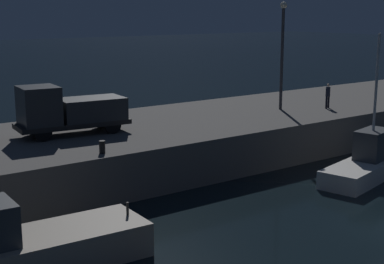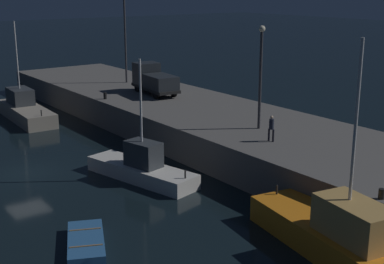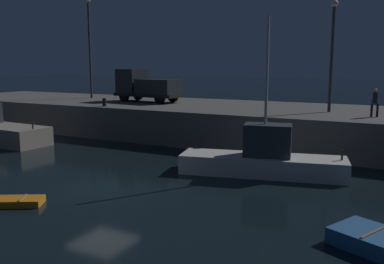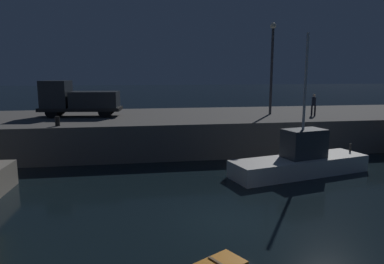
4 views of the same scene
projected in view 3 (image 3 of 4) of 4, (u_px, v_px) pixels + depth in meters
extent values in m
plane|color=black|center=(102.00, 188.00, 18.15)|extent=(320.00, 320.00, 0.00)
cube|color=#5B5956|center=(231.00, 122.00, 30.79)|extent=(56.59, 10.70, 2.34)
cylinder|color=#262626|center=(33.00, 125.00, 26.79)|extent=(0.10, 0.10, 0.50)
cube|color=silver|center=(262.00, 165.00, 20.36)|extent=(8.25, 3.85, 0.93)
cube|color=#33383D|center=(268.00, 140.00, 20.10)|extent=(2.49, 1.83, 1.57)
cylinder|color=silver|center=(267.00, 71.00, 19.60)|extent=(0.14, 0.14, 5.10)
cylinder|color=#262626|center=(342.00, 155.00, 19.33)|extent=(0.10, 0.10, 0.50)
cube|color=olive|center=(375.00, 232.00, 12.11)|extent=(0.69, 1.38, 0.04)
cube|color=orange|center=(7.00, 202.00, 15.92)|extent=(2.74, 2.10, 0.27)
cube|color=olive|center=(22.00, 198.00, 15.92)|extent=(0.48, 0.75, 0.04)
cylinder|color=#38383D|center=(90.00, 51.00, 37.45)|extent=(0.20, 0.20, 8.49)
sphere|color=#F9EFCC|center=(88.00, 0.00, 36.75)|extent=(0.44, 0.44, 0.44)
cylinder|color=#38383D|center=(332.00, 60.00, 26.19)|extent=(0.20, 0.20, 6.56)
sphere|color=#F9EFCC|center=(335.00, 3.00, 25.64)|extent=(0.44, 0.44, 0.44)
cylinder|color=black|center=(124.00, 96.00, 34.34)|extent=(0.92, 0.37, 0.90)
cylinder|color=black|center=(138.00, 95.00, 35.77)|extent=(0.92, 0.37, 0.90)
cylinder|color=black|center=(160.00, 98.00, 32.29)|extent=(0.92, 0.37, 0.90)
cylinder|color=black|center=(173.00, 97.00, 33.72)|extent=(0.92, 0.37, 0.90)
cube|color=black|center=(148.00, 95.00, 34.01)|extent=(6.03, 2.67, 0.25)
cube|color=#23282D|center=(132.00, 81.00, 34.80)|extent=(2.08, 2.26, 1.95)
cube|color=#23282D|center=(158.00, 87.00, 33.32)|extent=(3.59, 2.42, 1.16)
cylinder|color=black|center=(377.00, 110.00, 23.94)|extent=(0.13, 0.13, 0.79)
cylinder|color=black|center=(372.00, 110.00, 24.01)|extent=(0.13, 0.13, 0.79)
cylinder|color=#1E2333|center=(375.00, 98.00, 23.86)|extent=(0.37, 0.37, 0.65)
sphere|color=beige|center=(376.00, 90.00, 23.79)|extent=(0.19, 0.19, 0.19)
cylinder|color=black|center=(104.00, 102.00, 30.32)|extent=(0.28, 0.28, 0.59)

